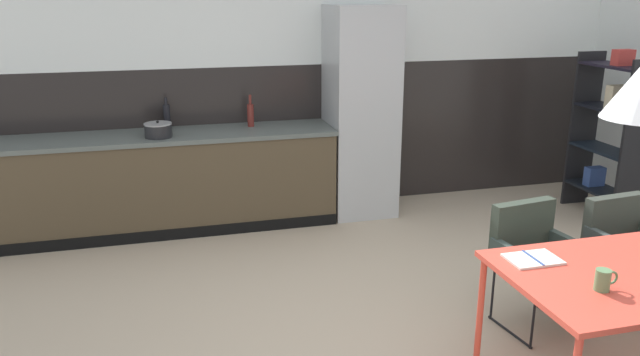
{
  "coord_description": "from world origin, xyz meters",
  "views": [
    {
      "loc": [
        -1.3,
        -2.89,
        2.11
      ],
      "look_at": [
        -0.34,
        0.73,
        0.96
      ],
      "focal_mm": 34.98,
      "sensor_mm": 36.0,
      "label": 1
    }
  ],
  "objects_px": {
    "refrigerator_column": "(361,112)",
    "cooking_pot": "(158,130)",
    "open_book": "(533,259)",
    "armchair_facing_counter": "(533,250)",
    "bottle_spice_small": "(251,114)",
    "bottle_vinegar_dark": "(167,116)",
    "open_shelf_unit": "(609,131)",
    "armchair_by_stool": "(626,240)",
    "mug_tall_blue": "(603,280)"
  },
  "relations": [
    {
      "from": "armchair_facing_counter",
      "to": "open_book",
      "type": "bearing_deg",
      "value": 46.82
    },
    {
      "from": "bottle_vinegar_dark",
      "to": "bottle_spice_small",
      "type": "bearing_deg",
      "value": -7.88
    },
    {
      "from": "armchair_by_stool",
      "to": "open_book",
      "type": "height_order",
      "value": "armchair_by_stool"
    },
    {
      "from": "refrigerator_column",
      "to": "open_book",
      "type": "xyz_separation_m",
      "value": [
        -0.01,
        -2.89,
        -0.24
      ]
    },
    {
      "from": "armchair_facing_counter",
      "to": "mug_tall_blue",
      "type": "bearing_deg",
      "value": 65.67
    },
    {
      "from": "open_book",
      "to": "bottle_vinegar_dark",
      "type": "xyz_separation_m",
      "value": [
        -1.77,
        3.11,
        0.26
      ]
    },
    {
      "from": "mug_tall_blue",
      "to": "bottle_spice_small",
      "type": "xyz_separation_m",
      "value": [
        -1.15,
        3.39,
        0.21
      ]
    },
    {
      "from": "mug_tall_blue",
      "to": "bottle_spice_small",
      "type": "bearing_deg",
      "value": 108.7
    },
    {
      "from": "bottle_vinegar_dark",
      "to": "bottle_spice_small",
      "type": "height_order",
      "value": "bottle_spice_small"
    },
    {
      "from": "armchair_facing_counter",
      "to": "armchair_by_stool",
      "type": "distance_m",
      "value": 0.7
    },
    {
      "from": "armchair_by_stool",
      "to": "open_book",
      "type": "relative_size",
      "value": 2.84
    },
    {
      "from": "armchair_facing_counter",
      "to": "bottle_spice_small",
      "type": "distance_m",
      "value": 2.86
    },
    {
      "from": "armchair_by_stool",
      "to": "bottle_vinegar_dark",
      "type": "distance_m",
      "value": 3.86
    },
    {
      "from": "bottle_vinegar_dark",
      "to": "open_shelf_unit",
      "type": "bearing_deg",
      "value": -12.96
    },
    {
      "from": "open_book",
      "to": "open_shelf_unit",
      "type": "xyz_separation_m",
      "value": [
        2.22,
        2.19,
        0.09
      ]
    },
    {
      "from": "cooking_pot",
      "to": "open_shelf_unit",
      "type": "xyz_separation_m",
      "value": [
        4.07,
        -0.59,
        -0.12
      ]
    },
    {
      "from": "refrigerator_column",
      "to": "open_book",
      "type": "relative_size",
      "value": 7.25
    },
    {
      "from": "mug_tall_blue",
      "to": "cooking_pot",
      "type": "relative_size",
      "value": 0.51
    },
    {
      "from": "mug_tall_blue",
      "to": "bottle_spice_small",
      "type": "height_order",
      "value": "bottle_spice_small"
    },
    {
      "from": "armchair_facing_counter",
      "to": "mug_tall_blue",
      "type": "relative_size",
      "value": 6.63
    },
    {
      "from": "armchair_facing_counter",
      "to": "bottle_vinegar_dark",
      "type": "relative_size",
      "value": 2.79
    },
    {
      "from": "armchair_facing_counter",
      "to": "open_book",
      "type": "xyz_separation_m",
      "value": [
        -0.4,
        -0.57,
        0.23
      ]
    },
    {
      "from": "bottle_spice_small",
      "to": "open_shelf_unit",
      "type": "height_order",
      "value": "open_shelf_unit"
    },
    {
      "from": "mug_tall_blue",
      "to": "bottle_spice_small",
      "type": "distance_m",
      "value": 3.58
    },
    {
      "from": "armchair_facing_counter",
      "to": "bottle_spice_small",
      "type": "bearing_deg",
      "value": -67.81
    },
    {
      "from": "mug_tall_blue",
      "to": "bottle_vinegar_dark",
      "type": "relative_size",
      "value": 0.42
    },
    {
      "from": "open_book",
      "to": "cooking_pot",
      "type": "height_order",
      "value": "cooking_pot"
    },
    {
      "from": "open_book",
      "to": "bottle_spice_small",
      "type": "relative_size",
      "value": 0.93
    },
    {
      "from": "armchair_by_stool",
      "to": "armchair_facing_counter",
      "type": "bearing_deg",
      "value": -4.92
    },
    {
      "from": "refrigerator_column",
      "to": "cooking_pot",
      "type": "xyz_separation_m",
      "value": [
        -1.86,
        -0.12,
        -0.04
      ]
    },
    {
      "from": "armchair_facing_counter",
      "to": "cooking_pot",
      "type": "height_order",
      "value": "cooking_pot"
    },
    {
      "from": "cooking_pot",
      "to": "bottle_spice_small",
      "type": "relative_size",
      "value": 0.8
    },
    {
      "from": "refrigerator_column",
      "to": "cooking_pot",
      "type": "relative_size",
      "value": 8.37
    },
    {
      "from": "bottle_spice_small",
      "to": "open_shelf_unit",
      "type": "bearing_deg",
      "value": -14.1
    },
    {
      "from": "refrigerator_column",
      "to": "open_book",
      "type": "height_order",
      "value": "refrigerator_column"
    },
    {
      "from": "bottle_vinegar_dark",
      "to": "bottle_spice_small",
      "type": "distance_m",
      "value": 0.75
    },
    {
      "from": "open_book",
      "to": "open_shelf_unit",
      "type": "distance_m",
      "value": 3.12
    },
    {
      "from": "cooking_pot",
      "to": "armchair_by_stool",
      "type": "bearing_deg",
      "value": -36.62
    },
    {
      "from": "bottle_vinegar_dark",
      "to": "open_shelf_unit",
      "type": "relative_size",
      "value": 0.18
    },
    {
      "from": "cooking_pot",
      "to": "bottle_spice_small",
      "type": "xyz_separation_m",
      "value": [
        0.83,
        0.23,
        0.05
      ]
    },
    {
      "from": "refrigerator_column",
      "to": "cooking_pot",
      "type": "height_order",
      "value": "refrigerator_column"
    },
    {
      "from": "armchair_facing_counter",
      "to": "armchair_by_stool",
      "type": "bearing_deg",
      "value": 172.31
    },
    {
      "from": "armchair_by_stool",
      "to": "open_shelf_unit",
      "type": "height_order",
      "value": "open_shelf_unit"
    },
    {
      "from": "refrigerator_column",
      "to": "cooking_pot",
      "type": "bearing_deg",
      "value": -176.44
    },
    {
      "from": "refrigerator_column",
      "to": "armchair_by_stool",
      "type": "height_order",
      "value": "refrigerator_column"
    },
    {
      "from": "cooking_pot",
      "to": "open_shelf_unit",
      "type": "relative_size",
      "value": 0.15
    },
    {
      "from": "refrigerator_column",
      "to": "mug_tall_blue",
      "type": "bearing_deg",
      "value": -87.94
    },
    {
      "from": "mug_tall_blue",
      "to": "armchair_facing_counter",
      "type": "bearing_deg",
      "value": 73.81
    },
    {
      "from": "refrigerator_column",
      "to": "armchair_facing_counter",
      "type": "distance_m",
      "value": 2.4
    },
    {
      "from": "bottle_spice_small",
      "to": "refrigerator_column",
      "type": "bearing_deg",
      "value": -6.2
    }
  ]
}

